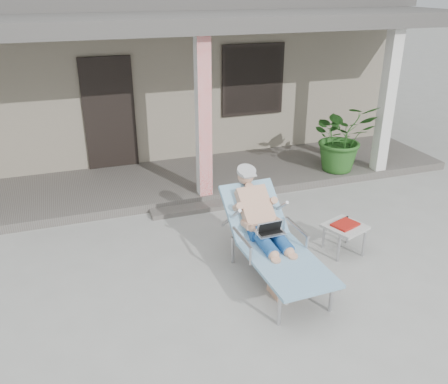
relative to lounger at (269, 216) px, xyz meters
name	(u,v)px	position (x,y,z in m)	size (l,w,h in m)	color
ground	(252,265)	(-0.13, 0.20, -0.81)	(60.00, 60.00, 0.00)	#9E9E99
house	(151,64)	(-0.13, 6.70, 0.85)	(10.40, 5.40, 3.30)	gray
porch_deck	(192,179)	(-0.13, 3.20, -0.74)	(10.00, 2.00, 0.15)	#605B56
porch_overhang	(188,27)	(-0.13, 3.15, 1.98)	(10.00, 2.30, 2.85)	silver
porch_step	(210,206)	(-0.13, 2.05, -0.77)	(2.00, 0.30, 0.07)	#605B56
lounger	(269,216)	(0.00, 0.00, 0.00)	(0.83, 2.05, 1.32)	#B7B7BC
side_table	(345,228)	(1.21, 0.12, -0.44)	(0.63, 0.63, 0.44)	#B6B6B1
potted_palm	(342,137)	(2.65, 2.58, -0.01)	(1.18, 1.02, 1.31)	#26591E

